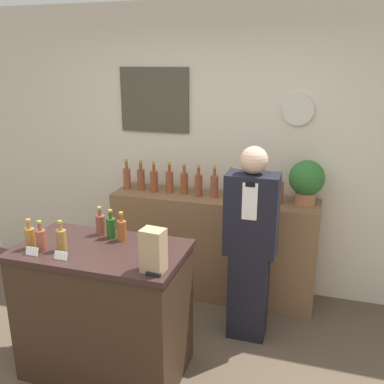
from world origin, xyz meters
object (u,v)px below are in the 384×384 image
at_px(potted_plant, 307,180).
at_px(shopkeeper, 250,246).
at_px(paper_bag, 153,251).
at_px(tape_dispenser, 155,271).

bearing_deg(potted_plant, shopkeeper, -122.09).
distance_m(shopkeeper, paper_bag, 1.06).
distance_m(potted_plant, paper_bag, 1.71).
relative_size(shopkeeper, potted_plant, 4.08).
relative_size(paper_bag, tape_dispenser, 2.99).
bearing_deg(paper_bag, tape_dispenser, -58.70).
bearing_deg(tape_dispenser, potted_plant, 63.30).
bearing_deg(paper_bag, potted_plant, 61.98).
bearing_deg(shopkeeper, paper_bag, -115.25).
xyz_separation_m(paper_bag, tape_dispenser, (0.02, -0.04, -0.11)).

